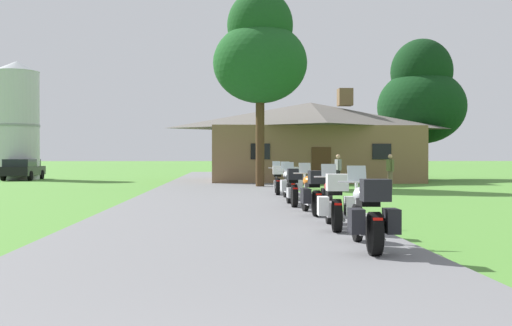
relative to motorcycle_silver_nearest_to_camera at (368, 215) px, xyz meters
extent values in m
plane|color=#4C8433|center=(-2.27, 13.13, -0.61)|extent=(500.00, 500.00, 0.00)
cube|color=slate|center=(-2.27, 11.13, -0.58)|extent=(6.40, 80.00, 0.06)
cylinder|color=black|center=(0.05, 0.96, -0.23)|extent=(0.14, 0.64, 0.64)
cylinder|color=black|center=(-0.03, -0.48, -0.23)|extent=(0.19, 0.65, 0.64)
cube|color=silver|center=(0.01, 0.22, -0.17)|extent=(0.29, 0.57, 0.30)
ellipsoid|color=#B2B5BC|center=(0.02, 0.48, 0.28)|extent=(0.33, 0.53, 0.26)
cube|color=black|center=(0.00, 0.02, 0.19)|extent=(0.31, 0.53, 0.10)
cylinder|color=silver|center=(0.05, 0.92, 0.47)|extent=(0.66, 0.07, 0.03)
cylinder|color=silver|center=(0.05, 0.96, 0.13)|extent=(0.07, 0.24, 0.73)
cube|color=#B2BCC6|center=(0.05, 1.02, 0.61)|extent=(0.33, 0.13, 0.27)
sphere|color=silver|center=(0.05, 0.92, 0.33)|extent=(0.11, 0.11, 0.11)
cube|color=black|center=(-0.03, -0.53, 0.41)|extent=(0.42, 0.38, 0.32)
cube|color=red|center=(-0.04, -0.70, 0.00)|extent=(0.14, 0.04, 0.06)
cylinder|color=silver|center=(0.13, -0.16, -0.33)|extent=(0.10, 0.55, 0.07)
cube|color=black|center=(-0.28, -0.41, -0.05)|extent=(0.22, 0.41, 0.36)
cube|color=black|center=(0.24, -0.44, -0.05)|extent=(0.22, 0.41, 0.36)
cylinder|color=black|center=(0.05, 3.66, -0.23)|extent=(0.16, 0.65, 0.64)
cylinder|color=black|center=(-0.06, 2.23, -0.23)|extent=(0.20, 0.65, 0.64)
cube|color=silver|center=(-0.01, 2.93, -0.17)|extent=(0.30, 0.58, 0.30)
ellipsoid|color=maroon|center=(0.01, 3.18, 0.28)|extent=(0.34, 0.54, 0.26)
cube|color=black|center=(-0.02, 2.73, 0.19)|extent=(0.32, 0.54, 0.10)
cylinder|color=silver|center=(0.05, 3.62, 0.47)|extent=(0.66, 0.08, 0.03)
cylinder|color=silver|center=(0.05, 3.66, 0.13)|extent=(0.08, 0.24, 0.73)
cube|color=#B2BCC6|center=(0.05, 3.72, 0.61)|extent=(0.33, 0.13, 0.27)
sphere|color=silver|center=(0.05, 3.62, 0.33)|extent=(0.11, 0.11, 0.11)
cube|color=silver|center=(-0.06, 2.18, 0.41)|extent=(0.43, 0.39, 0.32)
cube|color=red|center=(-0.07, 2.01, 0.00)|extent=(0.14, 0.04, 0.06)
cylinder|color=silver|center=(0.11, 2.54, -0.33)|extent=(0.11, 0.55, 0.07)
cube|color=silver|center=(-0.31, 2.30, -0.05)|extent=(0.23, 0.41, 0.36)
cube|color=silver|center=(0.20, 2.26, -0.05)|extent=(0.23, 0.41, 0.36)
cylinder|color=black|center=(-0.05, 6.67, -0.23)|extent=(0.15, 0.65, 0.64)
cylinder|color=black|center=(0.03, 5.23, -0.23)|extent=(0.19, 0.65, 0.64)
cube|color=silver|center=(-0.01, 5.93, -0.17)|extent=(0.29, 0.57, 0.30)
ellipsoid|color=orange|center=(-0.02, 6.19, 0.28)|extent=(0.33, 0.54, 0.26)
cube|color=black|center=(0.01, 5.73, 0.19)|extent=(0.31, 0.54, 0.10)
cylinder|color=silver|center=(-0.05, 6.63, 0.47)|extent=(0.66, 0.07, 0.03)
cylinder|color=silver|center=(-0.05, 6.67, 0.13)|extent=(0.07, 0.24, 0.73)
cube|color=#B2BCC6|center=(-0.05, 6.73, 0.61)|extent=(0.33, 0.13, 0.27)
sphere|color=silver|center=(-0.05, 6.63, 0.33)|extent=(0.11, 0.11, 0.11)
cube|color=black|center=(0.04, 5.18, 0.41)|extent=(0.42, 0.38, 0.32)
cube|color=red|center=(0.05, 5.01, 0.00)|extent=(0.14, 0.04, 0.06)
cylinder|color=silver|center=(0.16, 5.56, -0.33)|extent=(0.10, 0.55, 0.07)
cube|color=black|center=(-0.23, 5.27, -0.05)|extent=(0.22, 0.41, 0.36)
cube|color=black|center=(0.29, 5.30, -0.05)|extent=(0.22, 0.41, 0.36)
cylinder|color=black|center=(-0.19, 9.37, -0.23)|extent=(0.11, 0.64, 0.64)
cylinder|color=black|center=(-0.19, 7.93, -0.23)|extent=(0.15, 0.64, 0.64)
cube|color=silver|center=(-0.19, 8.63, -0.17)|extent=(0.26, 0.56, 0.30)
ellipsoid|color=black|center=(-0.19, 8.89, 0.28)|extent=(0.30, 0.52, 0.26)
cube|color=black|center=(-0.19, 8.43, 0.19)|extent=(0.28, 0.52, 0.10)
cylinder|color=silver|center=(-0.19, 9.33, 0.47)|extent=(0.66, 0.03, 0.03)
cylinder|color=silver|center=(-0.19, 9.37, 0.13)|extent=(0.06, 0.24, 0.73)
cube|color=#B2BCC6|center=(-0.19, 9.43, 0.61)|extent=(0.32, 0.11, 0.27)
sphere|color=silver|center=(-0.19, 9.33, 0.33)|extent=(0.11, 0.11, 0.11)
cube|color=black|center=(-0.19, 7.88, 0.41)|extent=(0.40, 0.36, 0.32)
cube|color=red|center=(-0.19, 7.71, 0.00)|extent=(0.14, 0.03, 0.06)
cylinder|color=silver|center=(-0.05, 8.25, -0.33)|extent=(0.07, 0.55, 0.07)
cylinder|color=black|center=(0.00, 12.17, -0.23)|extent=(0.14, 0.64, 0.64)
cylinder|color=black|center=(0.06, 10.74, -0.23)|extent=(0.18, 0.65, 0.64)
cube|color=silver|center=(0.03, 11.43, -0.17)|extent=(0.28, 0.57, 0.30)
ellipsoid|color=#B2B5BC|center=(0.02, 11.69, 0.28)|extent=(0.32, 0.53, 0.26)
cube|color=black|center=(0.04, 11.23, 0.19)|extent=(0.30, 0.53, 0.10)
cylinder|color=silver|center=(0.00, 12.13, 0.47)|extent=(0.66, 0.06, 0.03)
cylinder|color=silver|center=(0.00, 12.17, 0.13)|extent=(0.07, 0.24, 0.73)
cube|color=#B2BCC6|center=(0.00, 12.23, 0.61)|extent=(0.32, 0.12, 0.27)
sphere|color=silver|center=(0.00, 12.13, 0.33)|extent=(0.11, 0.11, 0.11)
cube|color=#B7B7BC|center=(0.06, 10.69, 0.41)|extent=(0.42, 0.38, 0.32)
cube|color=red|center=(0.07, 10.52, 0.00)|extent=(0.14, 0.04, 0.06)
cylinder|color=silver|center=(0.19, 11.06, -0.33)|extent=(0.09, 0.55, 0.07)
cube|color=#B7B7BC|center=(-0.20, 10.77, -0.05)|extent=(0.22, 0.41, 0.36)
cube|color=#B7B7BC|center=(0.32, 10.80, -0.05)|extent=(0.22, 0.41, 0.36)
cylinder|color=black|center=(-0.08, 14.93, -0.23)|extent=(0.14, 0.64, 0.64)
cylinder|color=black|center=(-0.15, 13.49, -0.23)|extent=(0.18, 0.65, 0.64)
cube|color=silver|center=(-0.12, 14.19, -0.17)|extent=(0.29, 0.57, 0.30)
ellipsoid|color=#B2B5BC|center=(-0.10, 14.45, 0.28)|extent=(0.32, 0.53, 0.26)
cube|color=black|center=(-0.13, 13.99, 0.19)|extent=(0.30, 0.53, 0.10)
cylinder|color=silver|center=(-0.08, 14.89, 0.47)|extent=(0.66, 0.06, 0.03)
cylinder|color=silver|center=(-0.08, 14.93, 0.13)|extent=(0.07, 0.24, 0.73)
cube|color=#B2BCC6|center=(-0.08, 14.99, 0.61)|extent=(0.32, 0.12, 0.27)
sphere|color=silver|center=(-0.08, 14.89, 0.33)|extent=(0.11, 0.11, 0.11)
cube|color=silver|center=(-0.15, 13.44, 0.41)|extent=(0.42, 0.38, 0.32)
cube|color=red|center=(-0.16, 13.27, 0.00)|extent=(0.14, 0.04, 0.06)
cylinder|color=silver|center=(0.01, 13.80, -0.33)|extent=(0.10, 0.55, 0.07)
cube|color=brown|center=(3.33, 28.38, 1.08)|extent=(12.45, 8.38, 3.37)
pyramid|color=#5B5651|center=(3.33, 28.38, 3.60)|extent=(13.20, 8.88, 1.67)
cube|color=brown|center=(5.57, 28.38, 4.78)|extent=(0.90, 0.90, 1.10)
cube|color=#472D19|center=(3.33, 24.16, 0.44)|extent=(1.10, 0.08, 2.10)
cube|color=black|center=(-0.16, 24.16, 1.25)|extent=(1.10, 0.06, 0.90)
cube|color=black|center=(6.82, 24.16, 1.25)|extent=(1.10, 0.06, 0.90)
cylinder|color=black|center=(3.72, 21.05, -0.18)|extent=(0.14, 0.14, 0.86)
cylinder|color=black|center=(3.68, 21.23, -0.18)|extent=(0.14, 0.14, 0.86)
cube|color=gray|center=(3.70, 21.14, 0.53)|extent=(0.31, 0.40, 0.56)
cylinder|color=gray|center=(3.76, 20.92, 0.51)|extent=(0.09, 0.09, 0.58)
cylinder|color=gray|center=(3.64, 21.36, 0.51)|extent=(0.09, 0.09, 0.58)
sphere|color=tan|center=(3.70, 21.14, 0.95)|extent=(0.21, 0.21, 0.21)
cylinder|color=#75664C|center=(5.77, 18.99, -0.18)|extent=(0.14, 0.14, 0.86)
cylinder|color=#75664C|center=(5.82, 18.82, -0.18)|extent=(0.14, 0.14, 0.86)
cube|color=#5B6638|center=(5.79, 18.91, 0.53)|extent=(0.30, 0.40, 0.56)
cylinder|color=#5B6638|center=(5.74, 19.13, 0.51)|extent=(0.09, 0.09, 0.58)
cylinder|color=#5B6638|center=(5.85, 18.68, 0.51)|extent=(0.09, 0.09, 0.58)
sphere|color=tan|center=(5.79, 18.91, 0.95)|extent=(0.21, 0.21, 0.21)
cylinder|color=#422D19|center=(11.59, 31.33, 1.09)|extent=(0.44, 0.44, 3.40)
ellipsoid|color=#0F3314|center=(11.59, 31.33, 4.47)|extent=(6.10, 6.10, 5.18)
ellipsoid|color=black|center=(11.59, 31.33, 6.90)|extent=(4.27, 4.27, 4.57)
cylinder|color=#422D19|center=(-0.41, 20.40, 1.86)|extent=(0.44, 0.44, 4.94)
ellipsoid|color=#194C1E|center=(-0.41, 20.40, 5.63)|extent=(4.72, 4.72, 4.01)
ellipsoid|color=#16441B|center=(-0.41, 20.40, 7.52)|extent=(3.30, 3.30, 3.54)
cylinder|color=#B2B7BC|center=(-16.39, 32.09, 3.09)|extent=(2.92, 2.92, 7.41)
cone|color=#999EA3|center=(-16.39, 32.09, 7.16)|extent=(2.98, 2.98, 0.73)
cylinder|color=gray|center=(-16.39, 32.09, 3.09)|extent=(3.00, 3.00, 0.15)
cube|color=black|center=(-15.77, 31.39, 0.01)|extent=(2.07, 4.69, 0.60)
cube|color=black|center=(-15.76, 31.19, 0.55)|extent=(1.78, 3.30, 0.48)
cylinder|color=black|center=(-16.68, 32.78, -0.29)|extent=(0.25, 0.65, 0.64)
cylinder|color=black|center=(-14.99, 32.86, -0.29)|extent=(0.25, 0.65, 0.64)
cylinder|color=black|center=(-16.54, 29.93, -0.29)|extent=(0.25, 0.65, 0.64)
cylinder|color=black|center=(-14.85, 30.01, -0.29)|extent=(0.25, 0.65, 0.64)
camera|label=1|loc=(-2.24, -8.93, 0.88)|focal=41.11mm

